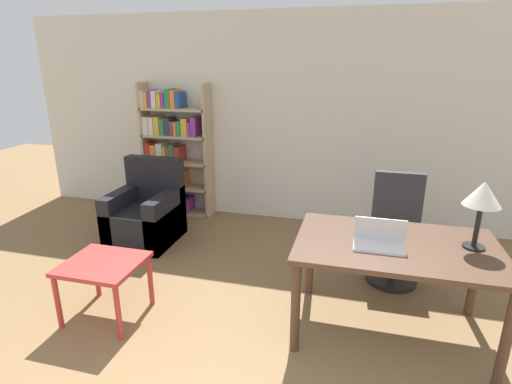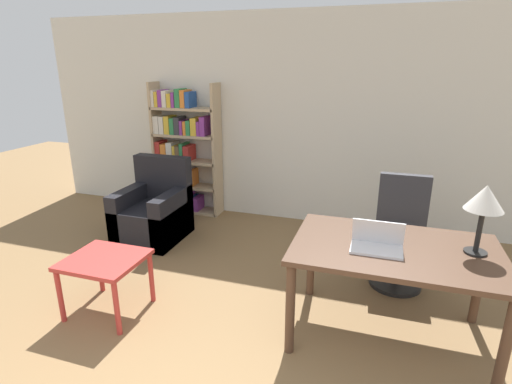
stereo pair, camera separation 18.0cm
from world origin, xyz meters
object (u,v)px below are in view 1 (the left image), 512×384
Objects in this scene: armchair at (146,215)px; desk at (395,255)px; side_table_blue at (103,270)px; bookshelf at (172,153)px; laptop at (379,240)px; office_chair at (395,233)px; table_lamp at (483,196)px.

desk is at bearing -21.56° from armchair.
bookshelf is (-0.56, 2.46, 0.43)m from side_table_blue.
office_chair reaches higher than laptop.
bookshelf reaches higher than laptop.
table_lamp is (0.68, 0.16, 0.35)m from laptop.
side_table_blue is (-2.85, -0.47, -0.74)m from table_lamp.
armchair is (-2.63, 1.18, -0.51)m from laptop.
office_chair is at bearing -21.48° from bookshelf.
bookshelf reaches higher than desk.
table_lamp is 3.56m from armchair.
desk is at bearing -35.77° from bookshelf.
desk is 4.09× the size of laptop.
bookshelf is (-2.87, 2.07, 0.19)m from desk.
desk is 0.74m from table_lamp.
laptop is 0.34× the size of office_chair.
laptop is 0.59× the size of side_table_blue.
bookshelf is (-2.94, 1.16, 0.39)m from office_chair.
armchair is (-2.76, 1.09, -0.36)m from desk.
desk is at bearing -172.20° from table_lamp.
side_table_blue is (-2.38, -1.30, -0.05)m from office_chair.
bookshelf reaches higher than table_lamp.
side_table_blue is at bearing -72.95° from armchair.
laptop is 0.20× the size of bookshelf.
bookshelf reaches higher than office_chair.
table_lamp reaches higher than office_chair.
bookshelf is at bearing 149.70° from table_lamp.
bookshelf is at bearing 141.79° from laptop.
office_chair is at bearing 85.27° from desk.
laptop is 0.72× the size of table_lamp.
desk reaches higher than side_table_blue.
office_chair is (-0.47, 0.83, -0.69)m from table_lamp.
laptop reaches higher than side_table_blue.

